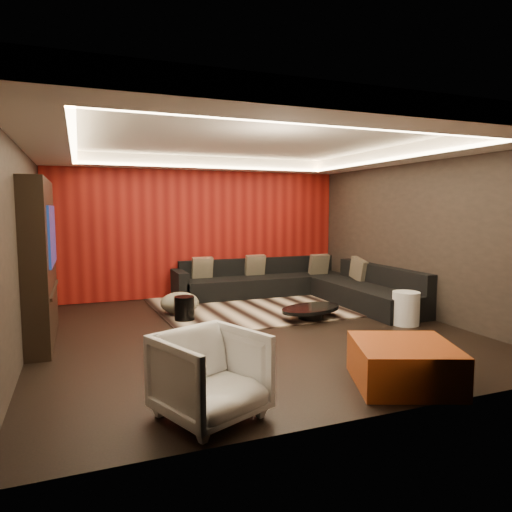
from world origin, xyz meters
name	(u,v)px	position (x,y,z in m)	size (l,w,h in m)	color
floor	(252,332)	(0.00, 0.00, -0.01)	(6.00, 6.00, 0.02)	black
ceiling	(252,138)	(0.00, 0.00, 2.81)	(6.00, 6.00, 0.02)	silver
wall_back	(200,228)	(0.00, 3.01, 1.40)	(6.00, 0.02, 2.80)	black
wall_left	(20,242)	(-3.01, 0.00, 1.40)	(0.02, 6.00, 2.80)	black
wall_right	(418,233)	(3.01, 0.00, 1.40)	(0.02, 6.00, 2.80)	black
red_feature_wall	(201,228)	(0.00, 2.97, 1.40)	(5.98, 0.05, 2.78)	#6B0C0A
soffit_back	(203,164)	(0.00, 2.70, 2.69)	(6.00, 0.60, 0.22)	silver
soffit_front	(360,108)	(0.00, -2.70, 2.69)	(6.00, 0.60, 0.22)	silver
soffit_left	(43,136)	(-2.70, 0.00, 2.69)	(0.60, 4.80, 0.22)	silver
soffit_right	(406,154)	(2.70, 0.00, 2.69)	(0.60, 4.80, 0.22)	silver
cove_back	(208,167)	(0.00, 2.36, 2.60)	(4.80, 0.08, 0.04)	#FFD899
cove_front	(339,125)	(0.00, -2.36, 2.60)	(4.80, 0.08, 0.04)	#FFD899
cove_left	(74,145)	(-2.36, 0.00, 2.60)	(0.08, 4.80, 0.04)	#FFD899
cove_right	(389,159)	(2.36, 0.00, 2.60)	(0.08, 4.80, 0.04)	#FFD899
tv_surround	(40,261)	(-2.85, 0.60, 1.10)	(0.30, 2.00, 2.20)	black
tv_screen	(52,235)	(-2.69, 0.60, 1.45)	(0.04, 1.30, 0.80)	black
tv_shelf	(54,289)	(-2.69, 0.60, 0.70)	(0.04, 1.60, 0.04)	black
rug	(267,305)	(0.88, 1.55, 0.01)	(4.00, 3.00, 0.02)	#C5AC90
coffee_table	(311,313)	(1.15, 0.30, 0.11)	(1.13, 1.13, 0.19)	black
drum_stool	(184,308)	(-0.80, 0.96, 0.21)	(0.32, 0.32, 0.38)	black
striped_pouf	(180,303)	(-0.78, 1.45, 0.20)	(0.66, 0.66, 0.36)	beige
white_side_table	(406,308)	(2.38, -0.52, 0.26)	(0.42, 0.42, 0.52)	silver
orange_ottoman	(404,364)	(0.73, -2.50, 0.22)	(0.98, 0.98, 0.44)	#924012
armchair	(210,375)	(-1.32, -2.50, 0.38)	(0.81, 0.83, 0.76)	white
sectional_sofa	(300,286)	(1.73, 1.86, 0.26)	(3.65, 3.50, 0.75)	black
throw_pillows	(283,266)	(1.57, 2.30, 0.62)	(3.08, 1.71, 0.50)	tan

